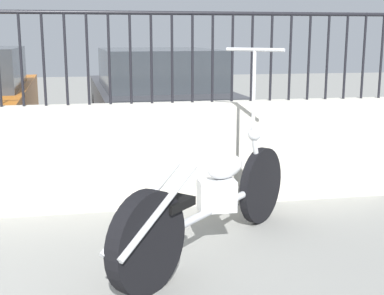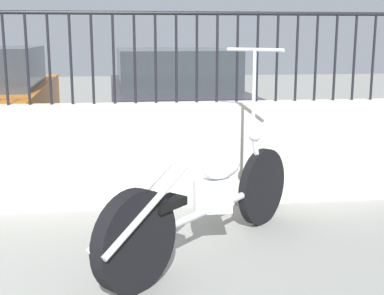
# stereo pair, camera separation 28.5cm
# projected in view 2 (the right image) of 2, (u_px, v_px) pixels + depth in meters

# --- Properties ---
(motorcycle_silver) EXTENTS (1.70, 1.71, 1.54)m
(motorcycle_silver) POSITION_uv_depth(u_px,v_px,m) (199.00, 205.00, 3.93)
(motorcycle_silver) COLOR black
(motorcycle_silver) RESTS_ON ground_plane
(car_dark_grey) EXTENTS (1.92, 4.61, 1.43)m
(car_dark_grey) POSITION_uv_depth(u_px,v_px,m) (172.00, 97.00, 8.04)
(car_dark_grey) COLOR black
(car_dark_grey) RESTS_ON ground_plane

